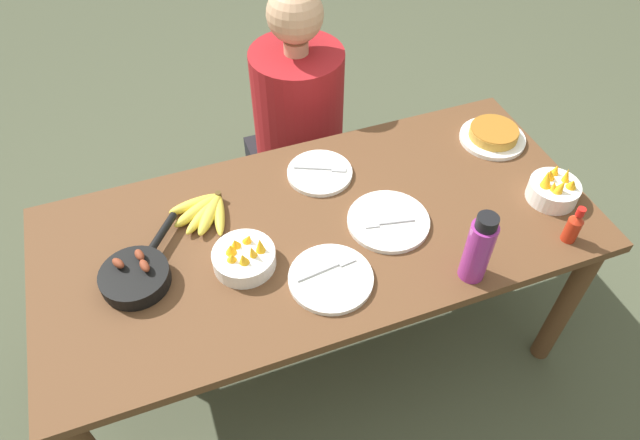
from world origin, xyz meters
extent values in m
plane|color=#474C38|center=(0.00, 0.00, 0.00)|extent=(14.00, 14.00, 0.00)
cube|color=brown|center=(0.00, 0.00, 0.70)|extent=(1.76, 0.81, 0.03)
cylinder|color=brown|center=(0.82, -0.34, 0.34)|extent=(0.07, 0.07, 0.69)
cylinder|color=brown|center=(-0.82, 0.34, 0.34)|extent=(0.07, 0.07, 0.69)
cylinder|color=brown|center=(0.82, 0.34, 0.34)|extent=(0.07, 0.07, 0.69)
ellipsoid|color=gold|center=(-0.35, 0.21, 0.74)|extent=(0.18, 0.06, 0.04)
ellipsoid|color=gold|center=(-0.35, 0.18, 0.74)|extent=(0.19, 0.12, 0.04)
ellipsoid|color=gold|center=(-0.33, 0.16, 0.74)|extent=(0.16, 0.16, 0.04)
ellipsoid|color=gold|center=(-0.32, 0.15, 0.74)|extent=(0.13, 0.18, 0.04)
ellipsoid|color=gold|center=(-0.29, 0.14, 0.74)|extent=(0.07, 0.18, 0.03)
cylinder|color=#4C3819|center=(-0.27, 0.22, 0.74)|extent=(0.02, 0.02, 0.04)
cylinder|color=black|center=(-0.57, -0.02, 0.73)|extent=(0.20, 0.20, 0.01)
cylinder|color=black|center=(-0.57, -0.02, 0.75)|extent=(0.20, 0.20, 0.04)
cylinder|color=black|center=(-0.47, 0.11, 0.76)|extent=(0.11, 0.13, 0.02)
ellipsoid|color=brown|center=(-0.61, 0.01, 0.79)|extent=(0.05, 0.05, 0.03)
ellipsoid|color=brown|center=(-0.54, -0.03, 0.79)|extent=(0.04, 0.05, 0.03)
ellipsoid|color=brown|center=(-0.55, 0.02, 0.79)|extent=(0.04, 0.05, 0.03)
cylinder|color=white|center=(0.74, 0.18, 0.73)|extent=(0.24, 0.24, 0.02)
cylinder|color=gold|center=(0.74, 0.18, 0.75)|extent=(0.18, 0.18, 0.03)
cylinder|color=#9B601E|center=(0.74, 0.18, 0.77)|extent=(0.17, 0.17, 0.00)
cylinder|color=white|center=(0.08, 0.22, 0.73)|extent=(0.22, 0.22, 0.02)
cylinder|color=#B2B2B7|center=(0.06, 0.24, 0.74)|extent=(0.12, 0.06, 0.01)
cube|color=#B2B2B7|center=(0.14, 0.21, 0.74)|extent=(0.05, 0.04, 0.00)
cylinder|color=white|center=(-0.04, -0.21, 0.73)|extent=(0.25, 0.25, 0.02)
cylinder|color=#B2B2B7|center=(-0.07, -0.18, 0.74)|extent=(0.14, 0.02, 0.01)
cube|color=#B2B2B7|center=(0.02, -0.17, 0.74)|extent=(0.06, 0.03, 0.00)
cylinder|color=white|center=(0.21, -0.06, 0.73)|extent=(0.26, 0.26, 0.02)
cylinder|color=#B2B2B7|center=(0.23, -0.08, 0.74)|extent=(0.11, 0.03, 0.01)
cube|color=#B2B2B7|center=(0.15, -0.07, 0.74)|extent=(0.05, 0.03, 0.00)
cylinder|color=white|center=(0.76, -0.15, 0.75)|extent=(0.16, 0.16, 0.06)
cone|color=#F4A819|center=(0.80, -0.14, 0.81)|extent=(0.03, 0.04, 0.06)
cone|color=#F4A819|center=(0.78, -0.10, 0.80)|extent=(0.05, 0.05, 0.04)
cone|color=#F4A819|center=(0.75, -0.12, 0.80)|extent=(0.06, 0.05, 0.06)
cone|color=#F4A819|center=(0.72, -0.13, 0.81)|extent=(0.05, 0.06, 0.07)
cone|color=#F4A819|center=(0.73, -0.16, 0.80)|extent=(0.04, 0.04, 0.04)
cone|color=#F4A819|center=(0.75, -0.18, 0.80)|extent=(0.06, 0.05, 0.06)
cone|color=#F4A819|center=(0.79, -0.18, 0.80)|extent=(0.06, 0.06, 0.05)
cylinder|color=white|center=(-0.26, -0.06, 0.75)|extent=(0.19, 0.19, 0.05)
cone|color=#F4A819|center=(-0.21, -0.07, 0.79)|extent=(0.04, 0.04, 0.05)
cone|color=#F4A819|center=(-0.24, -0.03, 0.79)|extent=(0.05, 0.05, 0.05)
cone|color=#F4A819|center=(-0.28, -0.03, 0.79)|extent=(0.05, 0.05, 0.04)
cone|color=#F4A819|center=(-0.29, -0.05, 0.79)|extent=(0.05, 0.05, 0.04)
cone|color=#F4A819|center=(-0.30, -0.08, 0.79)|extent=(0.05, 0.05, 0.04)
cone|color=#F4A819|center=(-0.27, -0.10, 0.79)|extent=(0.05, 0.04, 0.05)
cone|color=#F4A819|center=(-0.24, -0.09, 0.80)|extent=(0.04, 0.04, 0.06)
cylinder|color=#992D89|center=(0.35, -0.33, 0.82)|extent=(0.08, 0.08, 0.21)
cylinder|color=black|center=(0.35, -0.33, 0.95)|extent=(0.06, 0.06, 0.04)
cylinder|color=#B72814|center=(0.70, -0.31, 0.76)|extent=(0.05, 0.05, 0.08)
cone|color=#B72814|center=(0.70, -0.31, 0.82)|extent=(0.05, 0.05, 0.02)
cylinder|color=red|center=(0.70, -0.31, 0.84)|extent=(0.03, 0.03, 0.03)
cube|color=black|center=(0.17, 0.71, 0.19)|extent=(0.41, 0.41, 0.39)
cylinder|color=maroon|center=(0.17, 0.71, 0.64)|extent=(0.37, 0.37, 0.51)
cylinder|color=tan|center=(0.17, 0.71, 0.92)|extent=(0.09, 0.09, 0.05)
sphere|color=tan|center=(0.17, 0.71, 1.05)|extent=(0.21, 0.21, 0.21)
camera|label=1|loc=(-0.41, -1.12, 2.07)|focal=32.00mm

